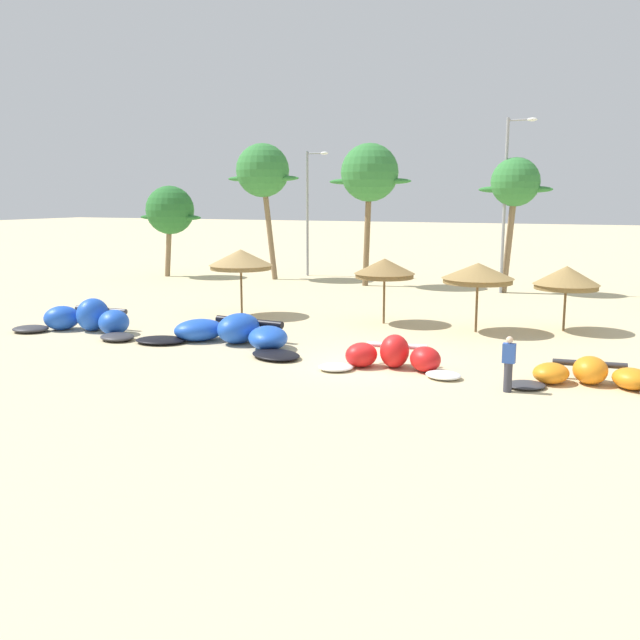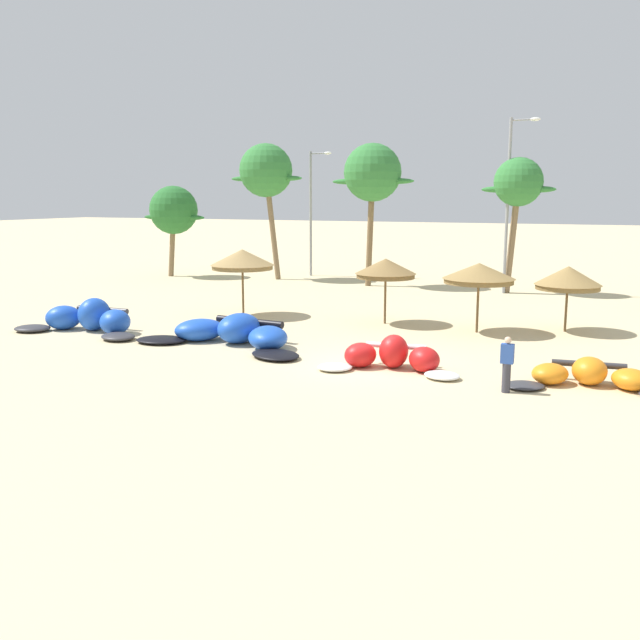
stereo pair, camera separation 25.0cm
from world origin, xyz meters
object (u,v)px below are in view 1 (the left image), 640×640
at_px(kite_left_of_center, 393,357).
at_px(beach_umbrella_near_van, 241,259).
at_px(kite_left, 233,333).
at_px(palm_left_of_gap, 370,174).
at_px(palm_left, 263,172).
at_px(palm_center_left, 515,184).
at_px(lamppost_west_center, 507,198).
at_px(beach_umbrella_middle, 385,268).
at_px(person_near_kites, 509,364).
at_px(kite_center, 591,375).
at_px(beach_umbrella_outermost, 567,277).
at_px(lamppost_west, 309,207).
at_px(kite_far_left, 88,320).
at_px(beach_umbrella_near_palms, 478,273).
at_px(palm_leftmost, 170,211).

bearing_deg(kite_left_of_center, beach_umbrella_near_van, 143.58).
xyz_separation_m(kite_left, palm_left_of_gap, (-1.23, 18.79, 6.45)).
height_order(kite_left_of_center, palm_left, palm_left).
relative_size(palm_center_left, lamppost_west_center, 0.78).
bearing_deg(beach_umbrella_middle, person_near_kites, -53.58).
distance_m(beach_umbrella_near_van, palm_left, 15.71).
distance_m(kite_center, person_near_kites, 2.73).
relative_size(beach_umbrella_outermost, lamppost_west_center, 0.28).
relative_size(kite_left_of_center, palm_left, 0.53).
bearing_deg(lamppost_west, beach_umbrella_middle, -56.02).
bearing_deg(palm_left_of_gap, palm_left, 173.95).
xyz_separation_m(kite_center, beach_umbrella_near_van, (-15.60, 6.75, 2.33)).
distance_m(kite_far_left, beach_umbrella_near_palms, 16.12).
height_order(kite_left_of_center, lamppost_west, lamppost_west).
bearing_deg(palm_center_left, kite_left_of_center, -92.19).
relative_size(kite_center, palm_left, 0.56).
distance_m(kite_left, kite_center, 12.68).
bearing_deg(kite_left_of_center, palm_leftmost, 138.79).
bearing_deg(palm_left_of_gap, beach_umbrella_near_van, -97.58).
distance_m(kite_far_left, lamppost_west, 23.15).
relative_size(beach_umbrella_outermost, person_near_kites, 1.68).
xyz_separation_m(kite_left_of_center, kite_center, (5.97, 0.35, -0.10)).
height_order(kite_left, palm_leftmost, palm_leftmost).
xyz_separation_m(kite_far_left, palm_left, (-2.26, 19.82, 6.64)).
height_order(beach_umbrella_near_palms, lamppost_west, lamppost_west).
xyz_separation_m(palm_left, lamppost_west, (2.06, 2.93, -2.34)).
distance_m(kite_left_of_center, lamppost_west, 27.79).
bearing_deg(lamppost_west_center, beach_umbrella_middle, -105.02).
relative_size(beach_umbrella_near_palms, palm_leftmost, 0.47).
height_order(kite_far_left, kite_left, kite_far_left).
relative_size(kite_left, beach_umbrella_near_van, 2.41).
bearing_deg(kite_center, lamppost_west, 129.92).
bearing_deg(person_near_kites, palm_leftmost, 141.48).
bearing_deg(kite_center, beach_umbrella_near_palms, 123.79).
relative_size(palm_left, lamppost_west_center, 0.91).
bearing_deg(person_near_kites, beach_umbrella_near_palms, 106.51).
relative_size(beach_umbrella_near_palms, palm_center_left, 0.38).
xyz_separation_m(beach_umbrella_near_palms, palm_left, (-16.96, 13.47, 4.71)).
xyz_separation_m(beach_umbrella_outermost, palm_center_left, (-3.78, 11.17, 3.97)).
height_order(kite_left, beach_umbrella_near_van, beach_umbrella_near_van).
height_order(beach_umbrella_near_palms, lamppost_west_center, lamppost_west_center).
bearing_deg(kite_far_left, lamppost_west_center, 53.77).
bearing_deg(lamppost_west, kite_center, -50.08).
bearing_deg(palm_center_left, beach_umbrella_near_palms, -87.88).
height_order(palm_leftmost, lamppost_west, lamppost_west).
bearing_deg(kite_center, palm_center_left, 104.64).
xyz_separation_m(kite_far_left, person_near_kites, (17.26, -2.31, 0.30)).
height_order(beach_umbrella_outermost, person_near_kites, beach_umbrella_outermost).
height_order(kite_center, beach_umbrella_near_palms, beach_umbrella_near_palms).
distance_m(person_near_kites, palm_leftmost, 33.53).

